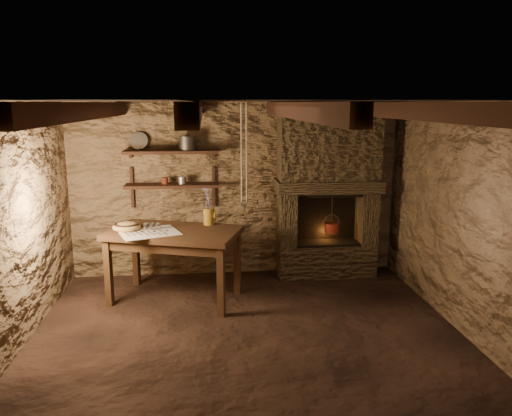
{
  "coord_description": "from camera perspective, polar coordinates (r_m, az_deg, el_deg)",
  "views": [
    {
      "loc": [
        -0.4,
        -4.82,
        2.38
      ],
      "look_at": [
        0.18,
        0.9,
        1.17
      ],
      "focal_mm": 35.0,
      "sensor_mm": 36.0,
      "label": 1
    }
  ],
  "objects": [
    {
      "name": "tin_pan",
      "position": [
        6.83,
        -13.21,
        7.48
      ],
      "size": [
        0.25,
        0.13,
        0.23
      ],
      "primitive_type": "cylinder",
      "rotation": [
        1.26,
        0.0,
        -0.11
      ],
      "color": "#A2A19D",
      "rests_on": "shelf_upper"
    },
    {
      "name": "hearth",
      "position": [
        6.89,
        8.18,
        2.15
      ],
      "size": [
        1.43,
        0.51,
        2.3
      ],
      "color": "#392C1C",
      "rests_on": "floor"
    },
    {
      "name": "linen_cloth",
      "position": [
        6.0,
        -12.08,
        -2.78
      ],
      "size": [
        0.8,
        0.72,
        0.01
      ],
      "primitive_type": "cube",
      "rotation": [
        0.0,
        0.0,
        0.35
      ],
      "color": "beige",
      "rests_on": "work_table"
    },
    {
      "name": "beam_mid_left",
      "position": [
        4.82,
        -7.1,
        10.98
      ],
      "size": [
        0.14,
        3.95,
        0.16
      ],
      "primitive_type": "cube",
      "color": "black",
      "rests_on": "ceiling"
    },
    {
      "name": "front_wall",
      "position": [
        3.08,
        2.15,
        -10.66
      ],
      "size": [
        4.5,
        0.04,
        2.4
      ],
      "primitive_type": "cube",
      "color": "brown",
      "rests_on": "floor"
    },
    {
      "name": "beam_far_right",
      "position": [
        5.18,
        16.03,
        10.68
      ],
      "size": [
        0.14,
        3.95,
        0.16
      ],
      "primitive_type": "cube",
      "color": "black",
      "rests_on": "ceiling"
    },
    {
      "name": "pewter_cutlery_row",
      "position": [
        5.98,
        -12.1,
        -2.74
      ],
      "size": [
        0.59,
        0.39,
        0.01
      ],
      "primitive_type": null,
      "rotation": [
        0.0,
        0.0,
        0.35
      ],
      "color": "gray",
      "rests_on": "linen_cloth"
    },
    {
      "name": "work_table",
      "position": [
        6.2,
        -9.26,
        -6.14
      ],
      "size": [
        1.74,
        1.32,
        0.88
      ],
      "rotation": [
        0.0,
        0.0,
        -0.32
      ],
      "color": "#331F11",
      "rests_on": "floor"
    },
    {
      "name": "small_kettle",
      "position": [
        6.74,
        -8.44,
        3.16
      ],
      "size": [
        0.15,
        0.11,
        0.15
      ],
      "primitive_type": null,
      "rotation": [
        0.0,
        0.0,
        0.05
      ],
      "color": "#A2A19D",
      "rests_on": "shelf_lower"
    },
    {
      "name": "rusty_tin",
      "position": [
        6.76,
        -10.36,
        3.06
      ],
      "size": [
        0.09,
        0.09,
        0.09
      ],
      "primitive_type": "cylinder",
      "rotation": [
        0.0,
        0.0,
        -0.11
      ],
      "color": "#4E180F",
      "rests_on": "shelf_lower"
    },
    {
      "name": "right_wall",
      "position": [
        5.62,
        22.5,
        -1.13
      ],
      "size": [
        0.04,
        4.0,
        2.4
      ],
      "primitive_type": "cube",
      "color": "brown",
      "rests_on": "floor"
    },
    {
      "name": "floor",
      "position": [
        5.39,
        -0.96,
        -14.3
      ],
      "size": [
        4.5,
        4.5,
        0.0
      ],
      "primitive_type": "plane",
      "color": "black",
      "rests_on": "ground"
    },
    {
      "name": "drinking_glasses",
      "position": [
        6.11,
        -11.77,
        -2.06
      ],
      "size": [
        0.21,
        0.06,
        0.08
      ],
      "primitive_type": null,
      "color": "silver",
      "rests_on": "linen_cloth"
    },
    {
      "name": "back_wall",
      "position": [
        6.93,
        -2.38,
        2.1
      ],
      "size": [
        4.5,
        0.04,
        2.4
      ],
      "primitive_type": "cube",
      "color": "brown",
      "rests_on": "floor"
    },
    {
      "name": "shelf_upper",
      "position": [
        6.7,
        -9.66,
        6.36
      ],
      "size": [
        1.25,
        0.3,
        0.04
      ],
      "primitive_type": "cube",
      "color": "black",
      "rests_on": "back_wall"
    },
    {
      "name": "hanging_ropes",
      "position": [
        5.91,
        -1.39,
        6.28
      ],
      "size": [
        0.08,
        0.08,
        1.2
      ],
      "primitive_type": null,
      "color": "#C6B68C",
      "rests_on": "ceiling"
    },
    {
      "name": "left_wall",
      "position": [
        5.29,
        -26.08,
        -2.21
      ],
      "size": [
        0.04,
        4.0,
        2.4
      ],
      "primitive_type": "cube",
      "color": "brown",
      "rests_on": "floor"
    },
    {
      "name": "iron_stockpot",
      "position": [
        6.68,
        -7.84,
        7.28
      ],
      "size": [
        0.27,
        0.27,
        0.16
      ],
      "primitive_type": "cylinder",
      "rotation": [
        0.0,
        0.0,
        0.26
      ],
      "color": "#302E2B",
      "rests_on": "shelf_upper"
    },
    {
      "name": "red_pot",
      "position": [
        6.96,
        8.61,
        -2.19
      ],
      "size": [
        0.24,
        0.24,
        0.54
      ],
      "rotation": [
        0.0,
        0.0,
        -0.23
      ],
      "color": "maroon",
      "rests_on": "hearth"
    },
    {
      "name": "stoneware_jug",
      "position": [
        6.26,
        -5.4,
        -0.06
      ],
      "size": [
        0.15,
        0.14,
        0.48
      ],
      "rotation": [
        0.0,
        0.0,
        0.07
      ],
      "color": "#A1731F",
      "rests_on": "work_table"
    },
    {
      "name": "beam_far_left",
      "position": [
        4.94,
        -18.97,
        10.46
      ],
      "size": [
        0.14,
        3.95,
        0.16
      ],
      "primitive_type": "cube",
      "color": "black",
      "rests_on": "ceiling"
    },
    {
      "name": "beam_mid_right",
      "position": [
        4.9,
        4.89,
        11.04
      ],
      "size": [
        0.14,
        3.95,
        0.16
      ],
      "primitive_type": "cube",
      "color": "black",
      "rests_on": "ceiling"
    },
    {
      "name": "wooden_bowl",
      "position": [
        6.19,
        -14.56,
        -2.11
      ],
      "size": [
        0.38,
        0.38,
        0.12
      ],
      "primitive_type": "ellipsoid",
      "rotation": [
        0.0,
        0.0,
        0.13
      ],
      "color": "#AA8149",
      "rests_on": "work_table"
    },
    {
      "name": "shelf_lower",
      "position": [
        6.76,
        -9.53,
        2.56
      ],
      "size": [
        1.25,
        0.3,
        0.04
      ],
      "primitive_type": "cube",
      "color": "black",
      "rests_on": "back_wall"
    },
    {
      "name": "ceiling",
      "position": [
        4.83,
        -1.06,
        12.14
      ],
      "size": [
        4.5,
        4.0,
        0.04
      ],
      "primitive_type": "cube",
      "color": "black",
      "rests_on": "back_wall"
    }
  ]
}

